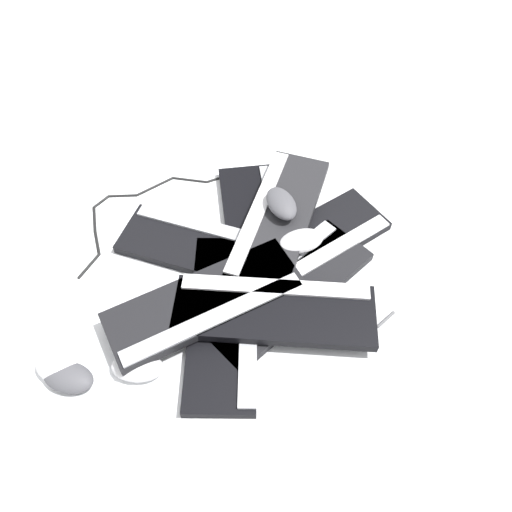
# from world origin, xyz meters

# --- Properties ---
(ground_plane) EXTENTS (3.20, 3.20, 0.00)m
(ground_plane) POSITION_xyz_m (0.00, 0.00, 0.00)
(ground_plane) COLOR white
(keyboard_0) EXTENTS (0.46, 0.28, 0.03)m
(keyboard_0) POSITION_xyz_m (0.20, 0.05, 0.01)
(keyboard_0) COLOR black
(keyboard_0) RESTS_ON ground
(keyboard_1) EXTENTS (0.46, 0.34, 0.03)m
(keyboard_1) POSITION_xyz_m (0.08, 0.16, 0.01)
(keyboard_1) COLOR black
(keyboard_1) RESTS_ON ground
(keyboard_2) EXTENTS (0.44, 0.39, 0.03)m
(keyboard_2) POSITION_xyz_m (-0.05, 0.17, 0.01)
(keyboard_2) COLOR black
(keyboard_2) RESTS_ON ground
(keyboard_3) EXTENTS (0.46, 0.33, 0.03)m
(keyboard_3) POSITION_xyz_m (-0.06, 0.04, 0.01)
(keyboard_3) COLOR black
(keyboard_3) RESTS_ON ground
(keyboard_4) EXTENTS (0.15, 0.44, 0.03)m
(keyboard_4) POSITION_xyz_m (0.03, -0.06, 0.01)
(keyboard_4) COLOR black
(keyboard_4) RESTS_ON ground
(keyboard_5) EXTENTS (0.44, 0.15, 0.03)m
(keyboard_5) POSITION_xyz_m (-0.10, 0.08, 0.04)
(keyboard_5) COLOR #232326
(keyboard_5) RESTS_ON keyboard_3
(keyboard_6) EXTENTS (0.25, 0.46, 0.03)m
(keyboard_6) POSITION_xyz_m (0.16, 0.15, 0.04)
(keyboard_6) COLOR black
(keyboard_6) RESTS_ON keyboard_1
(keyboard_7) EXTENTS (0.42, 0.41, 0.03)m
(keyboard_7) POSITION_xyz_m (0.19, -0.00, 0.04)
(keyboard_7) COLOR black
(keyboard_7) RESTS_ON keyboard_0
(mouse_0) EXTENTS (0.07, 0.11, 0.04)m
(mouse_0) POSITION_xyz_m (0.43, -0.21, 0.02)
(mouse_0) COLOR #4C4C51
(mouse_0) RESTS_ON ground
(mouse_1) EXTENTS (0.08, 0.12, 0.04)m
(mouse_1) POSITION_xyz_m (0.42, -0.23, 0.02)
(mouse_1) COLOR silver
(mouse_1) RESTS_ON ground
(mouse_2) EXTENTS (0.13, 0.12, 0.04)m
(mouse_2) POSITION_xyz_m (-0.11, 0.09, 0.08)
(mouse_2) COLOR #4C4C51
(mouse_2) RESTS_ON keyboard_5
(mouse_3) EXTENTS (0.09, 0.12, 0.04)m
(mouse_3) POSITION_xyz_m (0.37, -0.08, 0.02)
(mouse_3) COLOR silver
(mouse_3) RESTS_ON ground
(mouse_4) EXTENTS (0.12, 0.13, 0.04)m
(mouse_4) POSITION_xyz_m (-0.04, 0.16, 0.05)
(mouse_4) COLOR silver
(mouse_4) RESTS_ON keyboard_2
(cable_0) EXTENTS (0.20, 0.38, 0.01)m
(cable_0) POSITION_xyz_m (0.16, 0.22, 0.00)
(cable_0) COLOR #59595B
(cable_0) RESTS_ON ground
(cable_1) EXTENTS (0.52, 0.53, 0.01)m
(cable_1) POSITION_xyz_m (-0.12, -0.20, 0.00)
(cable_1) COLOR black
(cable_1) RESTS_ON ground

